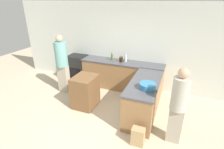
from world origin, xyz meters
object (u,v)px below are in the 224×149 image
Objects in this scene: person_at_peninsula at (178,104)px; hot_sauce_bottle at (120,59)px; vinegar_bottle_clear at (126,58)px; range_oven at (78,68)px; person_by_range at (62,62)px; olive_oil_bottle at (112,57)px; paper_bag at (138,136)px; island_table at (85,91)px; mixing_bowl at (148,86)px; wine_bottle_dark at (122,60)px.

hot_sauce_bottle is at bearing 134.56° from person_at_peninsula.
range_oven is at bearing -178.10° from vinegar_bottle_clear.
vinegar_bottle_clear is at bearing 131.04° from person_at_peninsula.
olive_oil_bottle is at bearing 35.82° from person_by_range.
person_by_range reaches higher than paper_bag.
mixing_bowl is at bearing -5.14° from island_table.
olive_oil_bottle is at bearing 138.16° from person_at_peninsula.
olive_oil_bottle is at bearing 122.83° from paper_bag.
range_oven is 3.91m from person_at_peninsula.
olive_oil_bottle is (-1.46, 1.55, 0.04)m from mixing_bowl.
person_by_range reaches higher than vinegar_bottle_clear.
person_at_peninsula is (0.66, -0.35, -0.09)m from mixing_bowl.
wine_bottle_dark reaches higher than island_table.
range_oven is at bearing 141.15° from paper_bag.
island_table reaches higher than paper_bag.
hot_sauce_bottle is 0.30m from olive_oil_bottle.
person_by_range is 3.15m from paper_bag.
wine_bottle_dark is (0.37, -0.08, -0.02)m from olive_oil_bottle.
person_at_peninsula is (1.83, -1.85, -0.10)m from hot_sauce_bottle.
olive_oil_bottle is (0.23, 1.39, 0.59)m from island_table.
paper_bag is at bearing -63.42° from wine_bottle_dark.
vinegar_bottle_clear is 0.16× the size of person_at_peninsula.
hot_sauce_bottle is 0.47× the size of paper_bag.
vinegar_bottle_clear is (-0.99, 1.55, 0.04)m from mixing_bowl.
person_by_range is (-1.64, -0.83, -0.03)m from wine_bottle_dark.
island_table is at bearing -111.23° from hot_sauce_bottle.
paper_bag is (0.01, -0.73, -0.80)m from mixing_bowl.
person_at_peninsula is at bearing -45.44° from hot_sauce_bottle.
wine_bottle_dark is at bearing -135.27° from vinegar_bottle_clear.
wine_bottle_dark reaches higher than mixing_bowl.
hot_sauce_bottle is (1.59, 0.01, 0.53)m from range_oven.
mixing_bowl is (2.75, -1.49, 0.52)m from range_oven.
paper_bag is (1.17, -2.23, -0.81)m from hot_sauce_bottle.
person_at_peninsula reaches higher than olive_oil_bottle.
island_table is at bearing 167.85° from person_at_peninsula.
hot_sauce_bottle is at bearing -162.56° from vinegar_bottle_clear.
olive_oil_bottle is 1.24× the size of wine_bottle_dark.
paper_bag is at bearing -66.23° from vinegar_bottle_clear.
person_at_peninsula reaches higher than island_table.
vinegar_bottle_clear is at bearing 44.73° from wine_bottle_dark.
vinegar_bottle_clear reaches higher than island_table.
range_oven is at bearing 151.56° from person_at_peninsula.
olive_oil_bottle is 0.38m from wine_bottle_dark.
island_table is at bearing -99.28° from olive_oil_bottle.
person_at_peninsula is (1.75, -1.82, -0.11)m from wine_bottle_dark.
mixing_bowl is 1.38× the size of vinegar_bottle_clear.
person_at_peninsula reaches higher than mixing_bowl.
hot_sauce_bottle is 0.92× the size of wine_bottle_dark.
olive_oil_bottle is at bearing 171.22° from hot_sauce_bottle.
mixing_bowl is at bearing 151.95° from person_at_peninsula.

